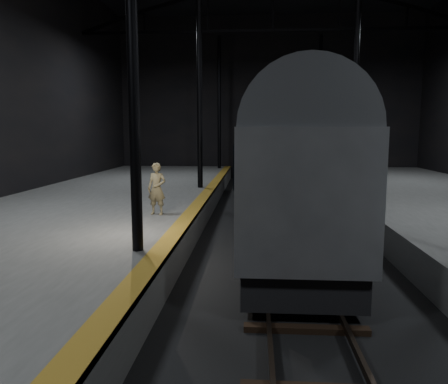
# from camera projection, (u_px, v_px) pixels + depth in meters

# --- Properties ---
(ground) EXTENTS (44.00, 44.00, 0.00)m
(ground) POSITION_uv_depth(u_px,v_px,m) (285.00, 249.00, 14.30)
(ground) COLOR black
(ground) RESTS_ON ground
(platform_left) EXTENTS (9.00, 43.80, 1.00)m
(platform_left) POSITION_uv_depth(u_px,v_px,m) (62.00, 231.00, 14.76)
(platform_left) COLOR #555553
(platform_left) RESTS_ON ground
(tactile_strip) EXTENTS (0.50, 43.80, 0.01)m
(tactile_strip) POSITION_uv_depth(u_px,v_px,m) (187.00, 218.00, 14.39)
(tactile_strip) COLOR olive
(tactile_strip) RESTS_ON platform_left
(track) EXTENTS (2.40, 43.00, 0.24)m
(track) POSITION_uv_depth(u_px,v_px,m) (285.00, 247.00, 14.29)
(track) COLOR #3F3328
(track) RESTS_ON ground
(train) EXTENTS (2.89, 19.29, 5.16)m
(train) POSITION_uv_depth(u_px,v_px,m) (280.00, 155.00, 17.60)
(train) COLOR #989AA0
(train) RESTS_ON ground
(woman) EXTENTS (0.73, 0.56, 1.79)m
(woman) POSITION_uv_depth(u_px,v_px,m) (157.00, 189.00, 14.86)
(woman) COLOR #8C7D56
(woman) RESTS_ON platform_left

